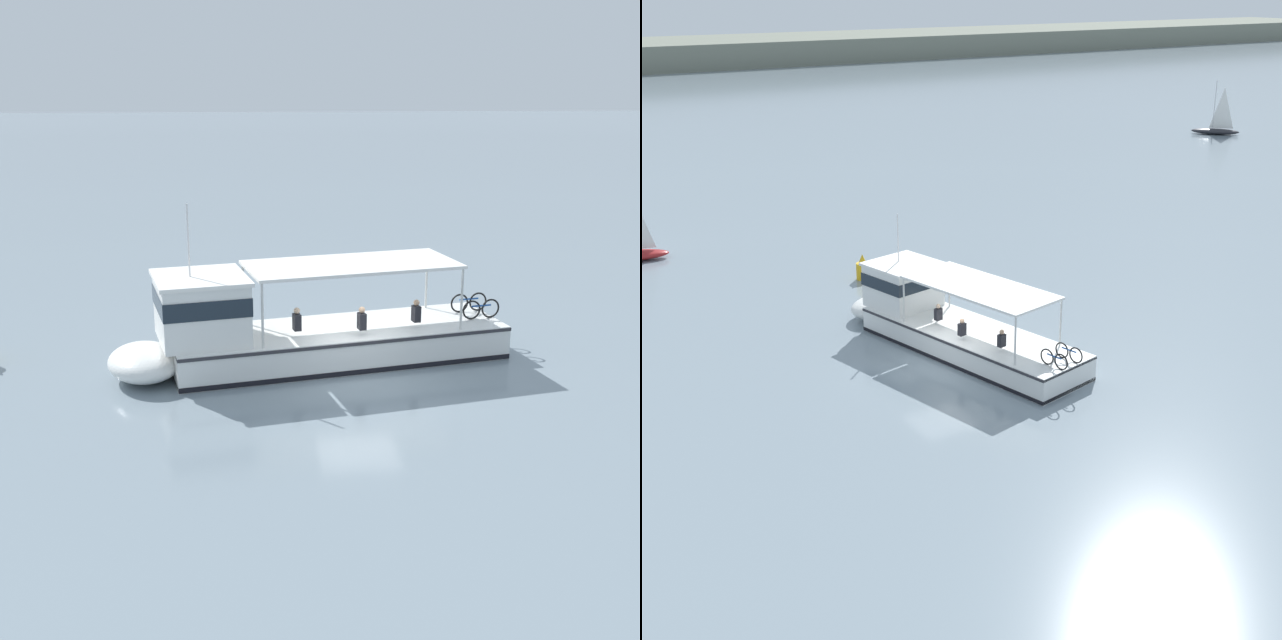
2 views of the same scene
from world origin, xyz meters
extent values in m
plane|color=gray|center=(0.00, 0.00, 0.00)|extent=(400.00, 400.00, 0.00)
cube|color=white|center=(1.89, 0.47, 0.55)|extent=(5.38, 11.23, 1.10)
ellipsoid|color=white|center=(0.60, 6.54, 0.55)|extent=(3.34, 2.77, 1.01)
cube|color=black|center=(1.89, 0.47, 0.10)|extent=(5.42, 11.24, 0.16)
cube|color=#2D2D33|center=(1.89, 0.47, 1.02)|extent=(5.44, 11.24, 0.10)
cube|color=white|center=(0.97, 4.78, 2.05)|extent=(3.20, 3.11, 1.90)
cube|color=#19232D|center=(0.97, 4.78, 2.38)|extent=(3.27, 3.16, 0.56)
cube|color=white|center=(0.97, 4.78, 3.06)|extent=(3.39, 3.30, 0.12)
cube|color=white|center=(1.98, 0.03, 3.15)|extent=(4.28, 7.17, 0.10)
cylinder|color=silver|center=(-0.02, 2.93, 2.10)|extent=(0.08, 0.08, 2.00)
cylinder|color=silver|center=(2.64, 3.50, 2.10)|extent=(0.08, 0.08, 2.00)
cylinder|color=silver|center=(1.33, -3.43, 2.10)|extent=(0.08, 0.08, 2.00)
cylinder|color=silver|center=(3.99, -2.86, 2.10)|extent=(0.08, 0.08, 2.00)
cylinder|color=silver|center=(0.91, 5.07, 4.22)|extent=(0.06, 0.06, 2.20)
sphere|color=white|center=(2.92, 4.17, 0.50)|extent=(0.36, 0.36, 0.36)
sphere|color=white|center=(3.61, 0.94, 0.50)|extent=(0.36, 0.36, 0.36)
sphere|color=white|center=(4.26, -2.09, 0.50)|extent=(0.36, 0.36, 0.36)
torus|color=black|center=(2.40, -4.07, 1.43)|extent=(0.20, 0.66, 0.66)
torus|color=black|center=(2.55, -4.75, 1.43)|extent=(0.20, 0.66, 0.66)
cylinder|color=#1E478C|center=(2.47, -4.41, 1.55)|extent=(0.20, 0.70, 0.06)
torus|color=black|center=(3.28, -3.88, 1.43)|extent=(0.20, 0.66, 0.66)
torus|color=black|center=(3.43, -4.57, 1.43)|extent=(0.20, 0.66, 0.66)
cylinder|color=#1E478C|center=(3.35, -4.22, 1.55)|extent=(0.20, 0.70, 0.06)
cube|color=black|center=(1.67, -2.04, 1.56)|extent=(0.36, 0.28, 0.52)
sphere|color=tan|center=(1.67, -2.04, 1.93)|extent=(0.20, 0.20, 0.20)
cube|color=black|center=(0.98, -0.18, 1.56)|extent=(0.36, 0.28, 0.52)
sphere|color=tan|center=(0.98, -0.18, 1.93)|extent=(0.20, 0.20, 0.20)
cube|color=black|center=(1.05, 1.85, 1.56)|extent=(0.36, 0.28, 0.52)
sphere|color=beige|center=(1.05, 1.85, 1.93)|extent=(0.20, 0.20, 0.20)
ellipsoid|color=#232328|center=(54.23, 34.81, 0.30)|extent=(4.21, 4.54, 0.60)
cylinder|color=silver|center=(54.03, 35.04, 3.00)|extent=(0.08, 0.08, 4.80)
pyramid|color=white|center=(54.61, 34.42, 2.69)|extent=(1.16, 1.32, 4.08)
cylinder|color=gold|center=(2.47, 12.06, 0.45)|extent=(0.70, 0.70, 0.90)
cone|color=gold|center=(2.47, 12.06, 1.15)|extent=(0.42, 0.42, 0.50)
camera|label=1|loc=(-23.60, 3.29, 8.90)|focal=46.51mm
camera|label=2|loc=(-17.11, -28.63, 15.08)|focal=49.48mm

